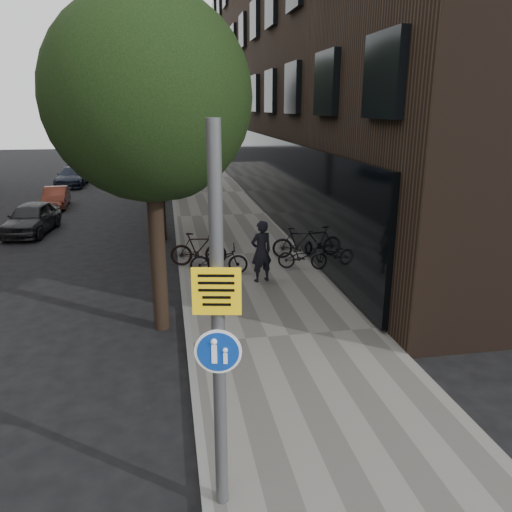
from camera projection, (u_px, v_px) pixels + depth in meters
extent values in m
plane|color=black|center=(322.00, 430.00, 8.20)|extent=(120.00, 120.00, 0.00)
cube|color=slate|center=(244.00, 255.00, 17.66)|extent=(4.50, 60.00, 0.12)
cube|color=slate|center=(180.00, 258.00, 17.27)|extent=(0.15, 60.00, 0.13)
cube|color=black|center=(356.00, 33.00, 27.78)|extent=(12.00, 40.00, 18.00)
cylinder|color=black|center=(158.00, 265.00, 11.55)|extent=(0.36, 0.36, 3.20)
sphere|color=black|center=(149.00, 97.00, 10.48)|extent=(4.40, 4.40, 4.40)
sphere|color=black|center=(170.00, 143.00, 11.59)|extent=(2.64, 2.64, 2.64)
cylinder|color=black|center=(160.00, 200.00, 19.56)|extent=(0.36, 0.36, 3.20)
sphere|color=black|center=(155.00, 101.00, 18.49)|extent=(5.00, 5.00, 5.00)
sphere|color=black|center=(167.00, 128.00, 19.60)|extent=(3.00, 3.00, 3.00)
cylinder|color=black|center=(161.00, 171.00, 28.04)|extent=(0.36, 0.36, 3.20)
sphere|color=black|center=(157.00, 103.00, 26.98)|extent=(5.00, 5.00, 5.00)
sphere|color=black|center=(166.00, 121.00, 28.09)|extent=(3.00, 3.00, 3.00)
cylinder|color=#595B5E|center=(218.00, 331.00, 5.90)|extent=(0.16, 0.16, 4.88)
cube|color=yellow|center=(217.00, 288.00, 5.74)|extent=(0.56, 0.14, 0.56)
cylinder|color=#0E379B|center=(219.00, 348.00, 5.96)|extent=(0.49, 0.11, 0.50)
cylinder|color=white|center=(219.00, 348.00, 5.96)|extent=(0.56, 0.12, 0.56)
imported|color=black|center=(261.00, 251.00, 14.61)|extent=(0.77, 0.62, 1.84)
imported|color=black|center=(303.00, 256.00, 15.86)|extent=(1.68, 1.00, 0.84)
imported|color=black|center=(299.00, 243.00, 16.96)|extent=(1.85, 0.84, 1.07)
imported|color=black|center=(219.00, 259.00, 15.36)|extent=(1.83, 0.78, 0.93)
imported|color=black|center=(198.00, 249.00, 16.17)|extent=(1.87, 0.74, 1.10)
imported|color=black|center=(32.00, 218.00, 20.76)|extent=(1.94, 3.96, 1.30)
imported|color=#5C251A|center=(56.00, 197.00, 26.15)|extent=(1.37, 3.31, 1.07)
imported|color=#1B2131|center=(73.00, 176.00, 33.23)|extent=(1.89, 4.39, 1.26)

